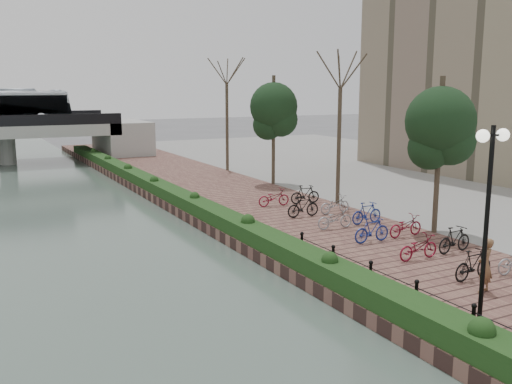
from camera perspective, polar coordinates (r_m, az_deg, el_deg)
ground at (r=14.23m, az=19.85°, el=-17.54°), size 220.00×220.00×0.00m
promenade at (r=29.82m, az=0.17°, el=-1.77°), size 8.00×75.00×0.50m
inland_pavement at (r=39.72m, az=21.07°, el=0.58°), size 24.00×75.00×0.50m
hedge at (r=30.62m, az=-7.66°, el=-0.50°), size 1.10×56.00×0.60m
chain_fence at (r=16.06m, az=18.20°, el=-10.83°), size 0.10×14.10×0.70m
lamppost at (r=15.21m, az=22.30°, el=0.73°), size 1.02×0.32×5.13m
pedestrian at (r=18.35m, az=21.93°, el=-6.83°), size 0.71×0.60×1.66m
bicycle_parking at (r=23.54m, az=13.19°, el=-3.54°), size 2.40×17.32×1.00m
street_trees at (r=27.51m, az=12.33°, el=4.21°), size 3.20×37.12×6.80m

